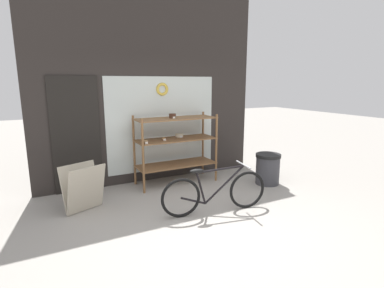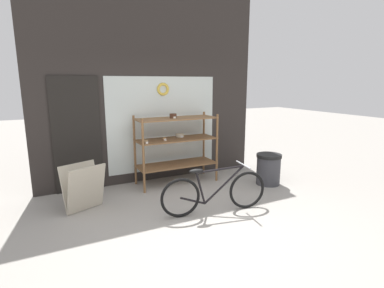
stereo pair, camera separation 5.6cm
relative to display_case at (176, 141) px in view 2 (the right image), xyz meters
name	(u,v)px [view 2 (the right image)]	position (x,y,z in m)	size (l,w,h in m)	color
ground_plane	(212,225)	(-0.31, -1.93, -0.84)	(30.00, 30.00, 0.00)	gray
storefront_facade	(150,90)	(-0.35, 0.43, 1.00)	(4.56, 0.13, 3.81)	#2D2826
display_case	(176,141)	(0.00, 0.00, 0.00)	(1.58, 0.59, 1.39)	brown
bicycle	(214,192)	(-0.06, -1.57, -0.51)	(1.70, 0.46, 0.74)	black
sandwich_board	(84,188)	(-1.84, -0.57, -0.47)	(0.69, 0.57, 0.73)	#B2A893
trash_bin	(268,168)	(1.58, -0.91, -0.51)	(0.49, 0.49, 0.61)	#38383D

